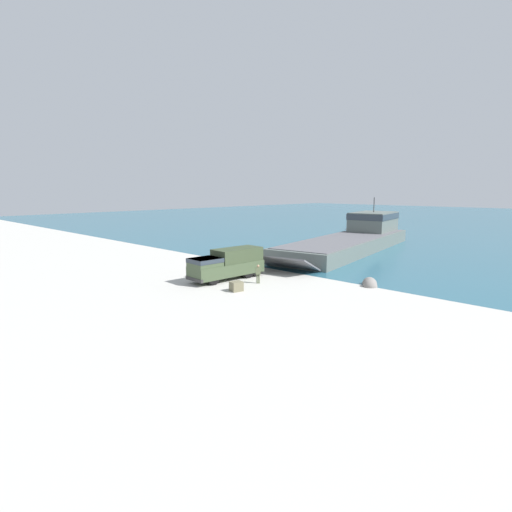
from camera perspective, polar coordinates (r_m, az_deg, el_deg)
The scene contains 9 objects.
ground_plane at distance 42.34m, azimuth -2.22°, elevation -2.33°, with size 240.00×240.00×0.00m, color #B7B5AD.
water_surface at distance 126.41m, azimuth 29.95°, elevation 4.31°, with size 240.00×180.00×0.01m, color #285B70.
landing_craft at distance 61.28m, azimuth 14.04°, elevation 2.73°, with size 13.09×36.56×7.38m.
military_truck at distance 38.93m, azimuth -4.09°, elevation -1.09°, with size 2.87×8.00×2.93m.
soldier_on_ramp at distance 37.13m, azimuth 0.31°, elevation -2.38°, with size 0.47×0.49×1.77m.
moored_boat_a at distance 89.31m, azimuth 14.50°, elevation 4.08°, with size 6.47×7.58×2.10m.
cargo_crate at distance 34.51m, azimuth -2.83°, elevation -4.35°, with size 0.84×1.00×0.84m, color #6B664C.
shoreline_rock_a at distance 37.54m, azimuth 15.97°, elevation -4.23°, with size 1.31×1.31×1.31m, color gray.
shoreline_rock_b at distance 38.41m, azimuth 15.90°, elevation -3.92°, with size 1.36×1.36×1.36m, color gray.
Camera 1 is at (29.73, -28.87, 8.68)m, focal length 28.00 mm.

